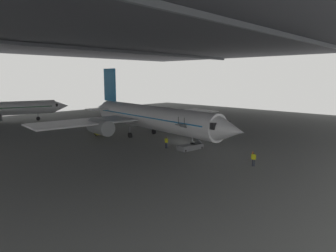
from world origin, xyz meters
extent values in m
plane|color=slate|center=(0.00, 0.00, 0.00)|extent=(110.00, 110.00, 0.00)
cube|color=#38383D|center=(0.00, 13.75, 17.35)|extent=(121.00, 99.00, 1.20)
cube|color=#4C4F54|center=(0.00, -11.00, 16.35)|extent=(115.50, 0.50, 0.70)
cube|color=#4C4F54|center=(0.00, 30.25, 16.35)|extent=(115.50, 0.50, 0.70)
cylinder|color=white|center=(-0.46, 5.51, 3.53)|extent=(7.13, 28.99, 3.86)
cone|color=white|center=(-2.31, -10.49, 3.53)|extent=(4.29, 5.03, 3.78)
cube|color=black|center=(-2.03, -8.07, 4.01)|extent=(3.57, 3.06, 0.85)
cone|color=white|center=(1.39, 21.51, 3.91)|extent=(3.96, 6.50, 3.28)
cube|color=#1972B2|center=(1.11, 19.09, 8.61)|extent=(0.72, 4.21, 6.31)
cube|color=white|center=(3.67, 17.73, 4.11)|extent=(5.24, 3.70, 0.16)
cube|color=white|center=(-1.69, 18.35, 4.11)|extent=(5.24, 3.70, 0.16)
cube|color=white|center=(10.00, 8.99, 3.14)|extent=(16.82, 8.82, 0.24)
cylinder|color=#9EA3A8|center=(7.83, 7.13, 2.47)|extent=(2.95, 5.25, 2.39)
cube|color=white|center=(-9.85, 11.28, 3.14)|extent=(16.82, 8.82, 0.24)
cylinder|color=#9EA3A8|center=(-8.17, 8.98, 2.47)|extent=(2.95, 5.25, 2.39)
cube|color=#1972B2|center=(-0.46, 5.51, 3.82)|extent=(6.97, 26.91, 0.16)
cylinder|color=#9EA3A8|center=(-1.57, -4.06, 1.25)|extent=(0.20, 0.20, 1.15)
cylinder|color=black|center=(-1.57, -4.06, 0.45)|extent=(0.40, 0.93, 0.90)
cylinder|color=#9EA3A8|center=(2.37, 8.00, 1.25)|extent=(0.20, 0.20, 1.15)
cylinder|color=black|center=(2.37, 8.00, 0.45)|extent=(0.40, 0.93, 0.90)
cylinder|color=#9EA3A8|center=(-2.65, 8.59, 1.25)|extent=(0.20, 0.20, 1.15)
cylinder|color=black|center=(-2.65, 8.59, 0.45)|extent=(0.40, 0.93, 0.90)
cube|color=slate|center=(-2.15, -4.17, 0.35)|extent=(4.03, 1.94, 0.70)
cube|color=slate|center=(-2.15, -4.17, 2.21)|extent=(3.74, 1.71, 3.11)
cube|color=slate|center=(-3.90, -3.97, 3.72)|extent=(1.24, 1.42, 0.12)
cylinder|color=black|center=(-3.97, -4.57, 4.22)|extent=(0.06, 0.06, 1.00)
cylinder|color=black|center=(-3.83, -3.37, 4.22)|extent=(0.06, 0.06, 1.00)
cylinder|color=black|center=(-3.81, -4.69, 0.15)|extent=(0.31, 0.15, 0.30)
cylinder|color=black|center=(-3.65, -3.30, 0.15)|extent=(0.31, 0.15, 0.30)
cylinder|color=black|center=(-0.65, -5.05, 0.15)|extent=(0.31, 0.15, 0.30)
cylinder|color=black|center=(-0.49, -3.66, 0.15)|extent=(0.31, 0.15, 0.30)
cylinder|color=#232838|center=(-3.70, -14.64, 0.41)|extent=(0.14, 0.14, 0.81)
cylinder|color=#232838|center=(-3.63, -14.80, 0.41)|extent=(0.14, 0.14, 0.81)
cube|color=yellow|center=(-3.67, -14.72, 1.10)|extent=(0.34, 0.42, 0.58)
cylinder|color=yellow|center=(-3.76, -14.51, 1.13)|extent=(0.09, 0.09, 0.55)
cylinder|color=yellow|center=(-3.58, -14.93, 1.13)|extent=(0.09, 0.09, 0.55)
sphere|color=brown|center=(-3.67, -14.72, 1.51)|extent=(0.22, 0.22, 0.22)
cylinder|color=#232838|center=(-3.96, -1.31, 0.41)|extent=(0.14, 0.14, 0.82)
cylinder|color=#232838|center=(-3.99, -1.14, 0.41)|extent=(0.14, 0.14, 0.82)
cube|color=yellow|center=(-3.98, -1.22, 1.11)|extent=(0.29, 0.40, 0.58)
cylinder|color=yellow|center=(-3.93, -1.45, 1.14)|extent=(0.09, 0.09, 0.55)
cylinder|color=yellow|center=(-4.02, -1.00, 1.14)|extent=(0.09, 0.09, 0.55)
sphere|color=brown|center=(-3.98, -1.22, 1.52)|extent=(0.22, 0.22, 0.22)
cylinder|color=white|center=(-11.70, 42.65, 3.16)|extent=(23.29, 8.97, 3.12)
cone|color=white|center=(0.91, 39.31, 3.16)|extent=(4.40, 3.91, 3.06)
cube|color=black|center=(-1.00, 39.82, 3.55)|extent=(2.79, 3.12, 0.69)
cube|color=#19592D|center=(-11.70, 42.65, 3.39)|extent=(21.66, 8.59, 0.16)
cylinder|color=#9EA3A8|center=(-4.15, 40.65, 1.25)|extent=(0.20, 0.20, 1.15)
cylinder|color=black|center=(-4.15, 40.65, 0.45)|extent=(0.95, 0.52, 0.90)
cube|color=black|center=(0.97, -12.19, 0.02)|extent=(0.36, 0.36, 0.04)
cone|color=orange|center=(0.97, -12.19, 0.32)|extent=(0.30, 0.30, 0.56)
cube|color=yellow|center=(-5.01, 14.37, 0.55)|extent=(1.99, 2.50, 0.70)
cylinder|color=black|center=(-4.83, 13.41, 0.22)|extent=(0.34, 0.48, 0.44)
cylinder|color=black|center=(-5.84, 13.85, 0.22)|extent=(0.34, 0.48, 0.44)
cylinder|color=black|center=(-4.19, 14.88, 0.22)|extent=(0.34, 0.48, 0.44)
cylinder|color=black|center=(-5.19, 15.32, 0.22)|extent=(0.34, 0.48, 0.44)
camera|label=1|loc=(-34.93, -30.99, 10.06)|focal=32.74mm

